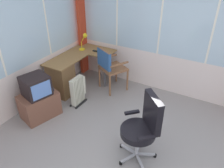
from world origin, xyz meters
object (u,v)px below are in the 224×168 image
Objects in this scene: desk at (64,76)px; tv_on_stand at (39,99)px; office_chair at (144,125)px; desk_lamp at (85,39)px; space_heater at (78,90)px; tv_remote at (96,51)px; wooden_armchair at (108,64)px.

desk is 1.73× the size of tv_on_stand.
desk_lamp is at bearing 52.61° from office_chair.
desk is at bearing 70.24° from space_heater.
tv_remote is 0.18× the size of tv_on_stand.
space_heater is (0.67, -0.37, -0.07)m from tv_on_stand.
desk_lamp reaches higher than wooden_armchair.
tv_remote is at bearing -22.03° from desk.
tv_remote is 2.39m from office_chair.
tv_on_stand is at bearing 150.93° from space_heater.
office_chair reaches higher than desk.
wooden_armchair is 1.16× the size of tv_on_stand.
space_heater is at bearing -172.04° from tv_remote.
office_chair is 1.76m from space_heater.
wooden_armchair is 1.54m from tv_on_stand.
tv_on_stand reaches higher than desk.
space_heater is at bearing 159.27° from wooden_armchair.
wooden_armchair reaches higher than tv_on_stand.
office_chair reaches higher than tv_remote.
tv_remote is 1.67m from tv_on_stand.
desk_lamp reaches higher than tv_on_stand.
tv_on_stand is at bearing 170.35° from tv_remote.
desk is 1.37× the size of office_chair.
tv_on_stand is (-1.62, 0.19, -0.37)m from tv_remote.
desk_lamp is at bearing 70.76° from wooden_armchair.
wooden_armchair is 1.64× the size of space_heater.
tv_remote reaches higher than desk.
desk is 3.88× the size of desk_lamp.
desk_lamp is 0.63× the size of space_heater.
desk_lamp is 2.44× the size of tv_remote.
desk_lamp is 0.37m from tv_remote.
office_chair is 1.26× the size of tv_on_stand.
office_chair is 2.00m from tv_on_stand.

